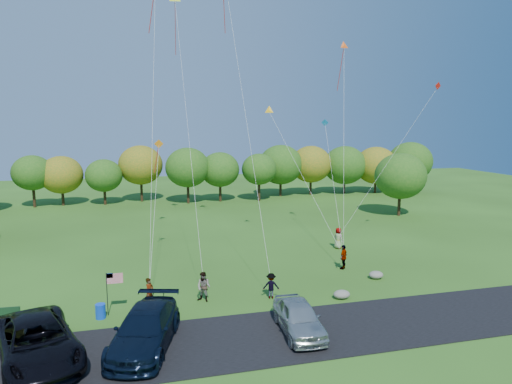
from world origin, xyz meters
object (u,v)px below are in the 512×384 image
(flyer_b, at_px, (204,287))
(trash_barrel, at_px, (101,311))
(flyer_c, at_px, (271,286))
(flyer_e, at_px, (338,238))
(minivan_silver, at_px, (299,317))
(flyer_a, at_px, (149,292))
(flyer_d, at_px, (344,257))
(minivan_navy, at_px, (145,329))
(minivan_dark, at_px, (37,341))
(park_bench, at_px, (2,316))

(flyer_b, height_order, trash_barrel, flyer_b)
(flyer_c, xyz_separation_m, flyer_e, (8.96, 9.56, 0.11))
(minivan_silver, distance_m, flyer_e, 17.09)
(flyer_a, xyz_separation_m, flyer_d, (14.40, 3.53, 0.07))
(minivan_navy, distance_m, trash_barrel, 4.87)
(minivan_navy, distance_m, minivan_silver, 7.85)
(minivan_dark, xyz_separation_m, flyer_a, (5.17, 5.47, -0.16))
(minivan_navy, relative_size, flyer_a, 3.69)
(minivan_navy, relative_size, flyer_b, 3.45)
(flyer_e, xyz_separation_m, park_bench, (-24.29, -9.66, -0.37))
(minivan_navy, relative_size, flyer_e, 3.46)
(minivan_silver, bearing_deg, flyer_b, 130.07)
(flyer_c, relative_size, park_bench, 0.85)
(minivan_dark, relative_size, trash_barrel, 8.36)
(flyer_c, bearing_deg, flyer_d, -132.64)
(flyer_d, bearing_deg, flyer_b, -25.57)
(flyer_b, bearing_deg, minivan_navy, -88.29)
(minivan_navy, bearing_deg, minivan_dark, -162.60)
(minivan_navy, xyz_separation_m, flyer_b, (3.62, 5.21, -0.06))
(flyer_a, height_order, flyer_e, flyer_e)
(flyer_c, bearing_deg, park_bench, 16.57)
(flyer_d, bearing_deg, minivan_dark, -19.04)
(flyer_d, relative_size, flyer_e, 1.01)
(minivan_dark, height_order, flyer_b, minivan_dark)
(flyer_e, height_order, park_bench, flyer_e)
(park_bench, bearing_deg, flyer_c, 3.75)
(minivan_dark, xyz_separation_m, flyer_b, (8.44, 5.35, -0.10))
(minivan_navy, xyz_separation_m, park_bench, (-7.53, 4.57, -0.43))
(flyer_c, distance_m, flyer_d, 8.11)
(minivan_silver, xyz_separation_m, flyer_c, (-0.04, 5.02, -0.08))
(minivan_navy, height_order, flyer_b, minivan_navy)
(minivan_dark, height_order, flyer_d, minivan_dark)
(minivan_navy, distance_m, flyer_e, 21.99)
(minivan_navy, distance_m, park_bench, 8.82)
(minivan_navy, distance_m, flyer_c, 9.10)
(minivan_navy, xyz_separation_m, flyer_e, (16.76, 14.23, -0.06))
(minivan_navy, relative_size, flyer_d, 3.42)
(flyer_c, bearing_deg, minivan_silver, 106.67)
(minivan_navy, xyz_separation_m, flyer_c, (7.80, 4.67, -0.18))
(flyer_c, relative_size, trash_barrel, 1.95)
(minivan_silver, bearing_deg, minivan_dark, -178.10)
(minivan_silver, relative_size, flyer_c, 3.00)
(minivan_dark, relative_size, flyer_a, 4.01)
(flyer_c, height_order, flyer_e, flyer_e)
(flyer_b, height_order, flyer_c, flyer_b)
(minivan_dark, xyz_separation_m, flyer_c, (12.63, 4.81, -0.22))
(flyer_b, distance_m, trash_barrel, 6.13)
(minivan_dark, distance_m, flyer_b, 10.00)
(flyer_d, distance_m, flyer_e, 5.73)
(minivan_dark, bearing_deg, flyer_e, 14.19)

